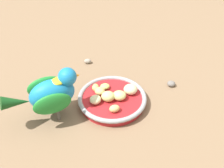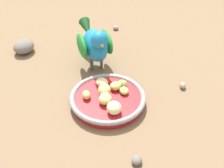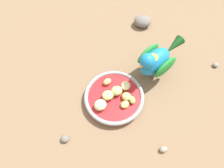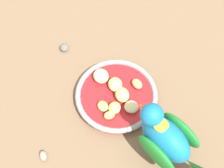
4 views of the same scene
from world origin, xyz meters
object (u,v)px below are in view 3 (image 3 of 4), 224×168
object	(u,v)px
feeding_bowl	(114,97)
apple_piece_5	(124,105)
parrot	(156,60)
pebble_1	(215,65)
apple_piece_0	(107,95)
apple_piece_4	(100,105)
apple_piece_7	(126,95)
apple_piece_1	(116,91)
apple_piece_3	(105,82)
apple_piece_6	(132,100)
pebble_0	(163,149)
pebble_2	(65,139)
rock_large	(142,21)
apple_piece_2	(125,86)

from	to	relation	value
feeding_bowl	apple_piece_5	distance (m)	0.05
parrot	pebble_1	xyz separation A→B (m)	(0.02, -0.23, -0.07)
apple_piece_0	apple_piece_4	size ratio (longest dim) A/B	0.95
apple_piece_7	apple_piece_0	bearing A→B (deg)	89.21
apple_piece_1	apple_piece_4	world-z (taller)	same
apple_piece_3	feeding_bowl	bearing A→B (deg)	-153.30
apple_piece_5	pebble_1	distance (m)	0.36
apple_piece_6	pebble_0	distance (m)	0.16
apple_piece_5	pebble_2	bearing A→B (deg)	116.46
apple_piece_7	feeding_bowl	bearing A→B (deg)	86.52
pebble_1	apple_piece_7	bearing A→B (deg)	109.20
apple_piece_5	rock_large	size ratio (longest dim) A/B	0.41
parrot	apple_piece_3	bearing A→B (deg)	-24.30
apple_piece_2	apple_piece_4	distance (m)	0.10
apple_piece_0	feeding_bowl	bearing A→B (deg)	-86.08
apple_piece_3	pebble_0	world-z (taller)	apple_piece_3
apple_piece_1	pebble_2	world-z (taller)	apple_piece_1
apple_piece_5	apple_piece_3	bearing A→B (deg)	34.16
apple_piece_7	pebble_0	xyz separation A→B (m)	(-0.16, -0.09, -0.02)
rock_large	pebble_0	world-z (taller)	rock_large
feeding_bowl	apple_piece_2	size ratio (longest dim) A/B	5.97
apple_piece_6	feeding_bowl	bearing A→B (deg)	70.35
apple_piece_4	pebble_0	bearing A→B (deg)	-127.34
apple_piece_5	apple_piece_6	distance (m)	0.03
pebble_2	rock_large	bearing A→B (deg)	-31.94
apple_piece_4	apple_piece_7	world-z (taller)	apple_piece_4
pebble_1	feeding_bowl	bearing A→B (deg)	107.03
apple_piece_3	apple_piece_7	distance (m)	0.08
apple_piece_4	apple_piece_5	size ratio (longest dim) A/B	1.39
apple_piece_1	pebble_0	xyz separation A→B (m)	(-0.17, -0.12, -0.03)
apple_piece_5	apple_piece_1	bearing A→B (deg)	26.51
apple_piece_4	apple_piece_7	distance (m)	0.08
feeding_bowl	rock_large	size ratio (longest dim) A/B	2.81
apple_piece_0	pebble_2	world-z (taller)	apple_piece_0
pebble_1	apple_piece_1	bearing A→B (deg)	105.63
apple_piece_0	rock_large	size ratio (longest dim) A/B	0.54
feeding_bowl	apple_piece_0	size ratio (longest dim) A/B	5.19
apple_piece_6	parrot	distance (m)	0.14
apple_piece_2	apple_piece_5	distance (m)	0.06
apple_piece_6	rock_large	size ratio (longest dim) A/B	0.37
feeding_bowl	pebble_2	distance (m)	0.19
apple_piece_2	pebble_0	distance (m)	0.21
feeding_bowl	apple_piece_3	xyz separation A→B (m)	(0.05, 0.02, 0.02)
apple_piece_2	parrot	distance (m)	0.12
apple_piece_0	pebble_0	distance (m)	0.22
rock_large	pebble_2	world-z (taller)	rock_large
pebble_0	pebble_1	xyz separation A→B (m)	(0.27, -0.23, -0.00)
apple_piece_4	apple_piece_1	bearing A→B (deg)	-48.98
apple_piece_3	pebble_2	distance (m)	0.21
apple_piece_3	parrot	world-z (taller)	parrot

